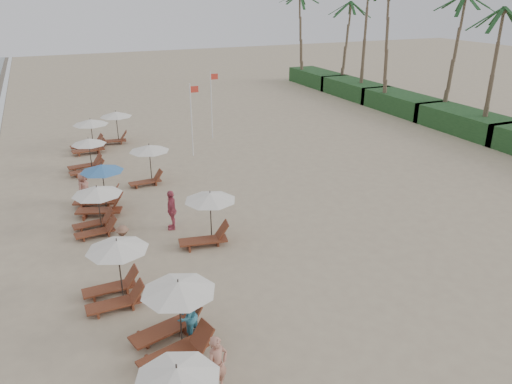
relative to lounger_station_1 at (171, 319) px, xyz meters
name	(u,v)px	position (x,y,z in m)	size (l,w,h in m)	color
ground	(306,295)	(5.10, 0.85, -1.06)	(160.00, 160.00, 0.00)	tan
shrub_hedge	(466,122)	(27.10, 15.35, -0.26)	(3.20, 53.00, 1.60)	#193D1C
lounger_station_1	(171,319)	(0.00, 0.00, 0.00)	(2.74, 2.46, 2.28)	brown
lounger_station_2	(114,273)	(-1.19, 3.21, 0.09)	(2.47, 2.14, 2.33)	brown
lounger_station_3	(95,208)	(-1.10, 9.05, 0.11)	(2.40, 2.20, 2.15)	brown
lounger_station_4	(98,192)	(-0.68, 11.38, -0.03)	(2.69, 2.68, 2.38)	brown
lounger_station_5	(86,156)	(-0.61, 17.51, -0.07)	(2.46, 2.04, 2.07)	brown
lounger_station_6	(88,136)	(-0.03, 21.78, 0.01)	(2.73, 2.34, 2.20)	brown
inland_station_0	(207,215)	(3.13, 6.06, 0.27)	(2.79, 2.24, 2.22)	brown
inland_station_1	(148,159)	(2.36, 14.10, 0.41)	(2.53, 2.24, 2.22)	brown
inland_station_2	(114,124)	(1.94, 23.13, 0.34)	(2.66, 2.24, 2.22)	brown
beachgoer_near	(218,365)	(0.67, -2.21, -0.19)	(0.64, 0.42, 1.75)	#B17460
beachgoer_mid_a	(187,316)	(0.55, 0.24, -0.23)	(0.81, 0.63, 1.67)	teal
beachgoer_mid_b	(124,242)	(-0.39, 6.09, -0.32)	(0.95, 0.55, 1.48)	brown
beachgoer_far_a	(172,210)	(2.10, 8.02, -0.12)	(1.10, 0.46, 1.87)	#BB4A5E
beachgoer_far_b	(83,188)	(-1.27, 12.71, -0.23)	(0.81, 0.53, 1.66)	#AC6D5D
flag_pole_near	(192,117)	(6.16, 18.06, 1.57)	(0.60, 0.08, 4.76)	silver
flag_pole_far	(212,102)	(8.71, 21.52, 1.63)	(0.60, 0.08, 4.89)	silver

